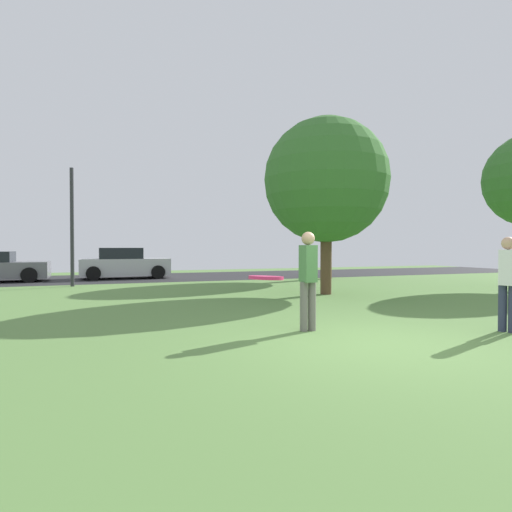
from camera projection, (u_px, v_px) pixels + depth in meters
ground_plane at (377, 344)px, 6.53m from camera, size 44.00×44.00×0.00m
road_strip at (180, 277)px, 21.48m from camera, size 44.00×6.40×0.01m
maple_tree_far at (327, 175)px, 20.05m from camera, size 4.14×4.14×6.99m
oak_tree_center at (326, 181)px, 13.45m from camera, size 3.94×3.94×5.58m
person_thrower at (508, 280)px, 7.47m from camera, size 0.38×0.33×1.67m
person_bystander at (308, 276)px, 7.58m from camera, size 0.30×0.33×1.77m
frisbee_disc at (266, 278)px, 3.25m from camera, size 0.36×0.36×0.04m
parked_car_silver at (124, 264)px, 20.34m from camera, size 4.06×2.04×1.46m
street_lamp_post at (72, 227)px, 16.17m from camera, size 0.14×0.14×4.50m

